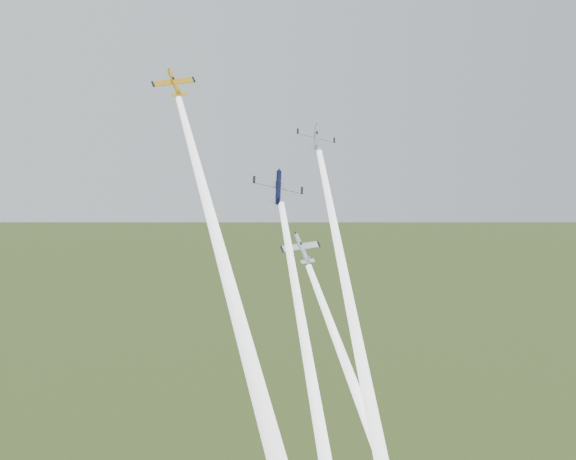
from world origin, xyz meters
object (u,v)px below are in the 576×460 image
Objects in this scene: plane_navy at (278,187)px; plane_silver_right at (316,137)px; plane_silver_low at (302,248)px; plane_yellow at (175,83)px.

plane_navy is 13.59m from plane_silver_right.
plane_silver_right reaches higher than plane_silver_low.
plane_navy is (15.65, -3.72, -16.16)m from plane_yellow.
plane_yellow is 0.82× the size of plane_navy.
plane_yellow is 25.90m from plane_silver_right.
plane_silver_right is (24.42, 2.86, -8.14)m from plane_yellow.
plane_yellow reaches higher than plane_silver_low.
plane_silver_low is (-6.51, -11.63, -17.29)m from plane_silver_right.
plane_navy is at bearing 104.83° from plane_silver_low.
plane_silver_right reaches higher than plane_navy.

